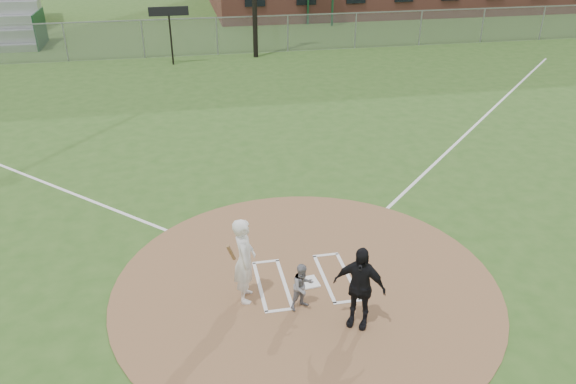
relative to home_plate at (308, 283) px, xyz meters
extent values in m
plane|color=#30541D|center=(-0.06, -0.05, -0.03)|extent=(140.00, 140.00, 0.00)
cylinder|color=#8C6442|center=(-0.06, -0.05, -0.02)|extent=(8.40, 8.40, 0.02)
cube|color=white|center=(0.00, 0.00, 0.00)|extent=(0.49, 0.49, 0.03)
cube|color=white|center=(8.94, 8.95, -0.03)|extent=(17.04, 17.04, 0.01)
imported|color=gray|center=(-0.30, -0.78, 0.50)|extent=(0.61, 0.55, 1.04)
imported|color=black|center=(0.65, -1.48, 0.86)|extent=(1.10, 0.91, 1.76)
cube|color=white|center=(-1.06, 0.10, -0.01)|extent=(0.08, 1.80, 0.01)
cube|color=white|center=(-0.51, 0.10, -0.01)|extent=(0.08, 1.80, 0.01)
cube|color=white|center=(-0.78, 1.00, -0.01)|extent=(0.62, 0.08, 0.01)
cube|color=white|center=(-0.78, -0.80, -0.01)|extent=(0.62, 0.08, 0.01)
cube|color=white|center=(0.94, 0.10, -0.01)|extent=(0.08, 1.80, 0.01)
cube|color=white|center=(0.39, 0.10, -0.01)|extent=(0.08, 1.80, 0.01)
cube|color=white|center=(0.66, 1.00, -0.01)|extent=(0.62, 0.08, 0.01)
cube|color=white|center=(0.66, -0.80, -0.01)|extent=(0.62, 0.08, 0.01)
imported|color=white|center=(-1.40, -0.24, 0.93)|extent=(0.55, 0.75, 1.89)
cylinder|color=olive|center=(-1.70, -0.64, 1.42)|extent=(0.24, 0.59, 0.70)
cube|color=slate|center=(-0.06, 21.95, 0.97)|extent=(56.00, 0.03, 2.00)
cube|color=gray|center=(-0.06, 21.95, 1.97)|extent=(56.00, 0.06, 0.06)
cube|color=gray|center=(-0.06, 21.95, 0.97)|extent=(56.08, 0.08, 2.00)
cube|color=#194728|center=(-10.06, 26.15, 0.97)|extent=(0.08, 3.20, 2.00)
cylinder|color=black|center=(-2.56, 20.15, 1.27)|extent=(0.10, 0.10, 2.60)
cube|color=black|center=(-2.56, 20.15, 2.67)|extent=(2.00, 0.10, 0.45)
camera|label=1|loc=(-2.41, -9.78, 7.36)|focal=35.00mm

